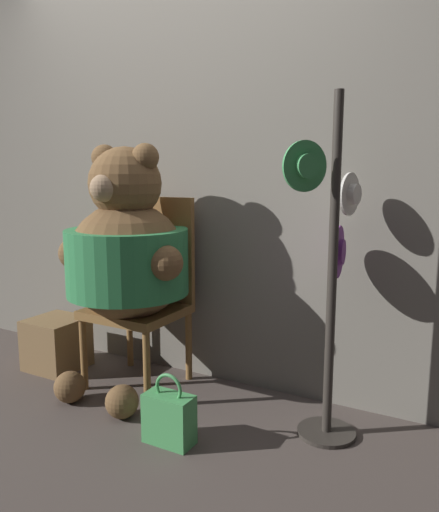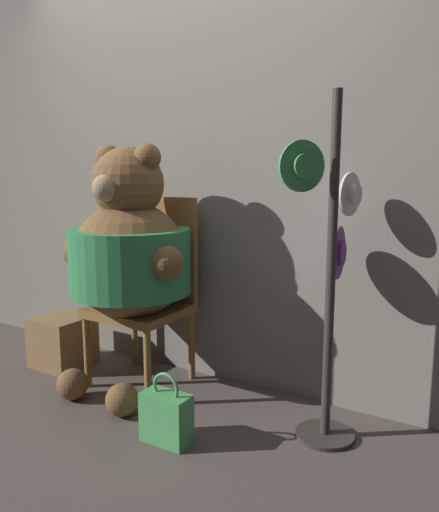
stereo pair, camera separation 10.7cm
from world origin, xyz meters
The scene contains 7 objects.
ground_plane centered at (0.00, 0.00, 0.00)m, with size 14.00×14.00×0.00m, color #4C423D.
wall_back centered at (0.00, 0.66, 1.39)m, with size 8.00×0.10×2.78m.
chair centered at (-0.15, 0.39, 0.57)m, with size 0.51×0.48×1.11m.
teddy_bear centered at (-0.14, 0.22, 0.80)m, with size 0.82×0.73×1.40m.
hat_display_rack centered at (1.00, 0.30, 0.79)m, with size 0.31×0.49×1.60m.
handbag_on_ground centered at (0.39, -0.16, 0.13)m, with size 0.23×0.12×0.34m.
wooden_crate centered at (-0.76, 0.25, 0.16)m, with size 0.33×0.33×0.33m.
Camera 2 is at (1.74, -1.88, 1.25)m, focal length 35.00 mm.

